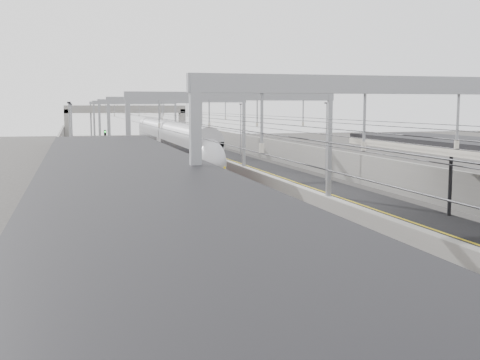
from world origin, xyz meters
TOP-DOWN VIEW (x-y plane):
  - platform_left at (-8.00, 45.00)m, footprint 4.00×120.00m
  - platform_right at (8.00, 45.00)m, footprint 4.00×120.00m
  - tracks at (0.00, 45.00)m, footprint 11.40×140.00m
  - overhead_line at (0.00, 51.62)m, footprint 13.00×140.00m
  - canopy_left at (-8.02, 2.99)m, footprint 4.40×30.00m
  - overbridge at (0.00, 100.00)m, footprint 22.00×2.20m
  - wall_left at (-11.20, 45.00)m, footprint 0.30×120.00m
  - wall_right at (11.20, 45.00)m, footprint 0.30×120.00m
  - train at (1.50, 54.84)m, footprint 2.55×46.40m
  - signal_green at (-5.20, 71.97)m, footprint 0.32×0.32m
  - signal_red_near at (3.20, 67.06)m, footprint 0.32×0.32m
  - signal_red_far at (5.40, 71.68)m, footprint 0.32×0.32m

SIDE VIEW (x-z plane):
  - tracks at x=0.00m, z-range -0.05..0.15m
  - platform_left at x=-8.00m, z-range 0.00..1.00m
  - platform_right at x=8.00m, z-range 0.00..1.00m
  - wall_left at x=-11.20m, z-range 0.00..3.20m
  - wall_right at x=11.20m, z-range 0.00..3.20m
  - train at x=1.50m, z-range -0.03..4.00m
  - signal_green at x=-5.20m, z-range 0.68..4.15m
  - signal_red_near at x=3.20m, z-range 0.68..4.15m
  - signal_red_far at x=5.40m, z-range 0.68..4.15m
  - canopy_left at x=-8.02m, z-range 2.97..7.21m
  - overbridge at x=0.00m, z-range 1.86..8.76m
  - overhead_line at x=0.00m, z-range 2.84..9.44m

